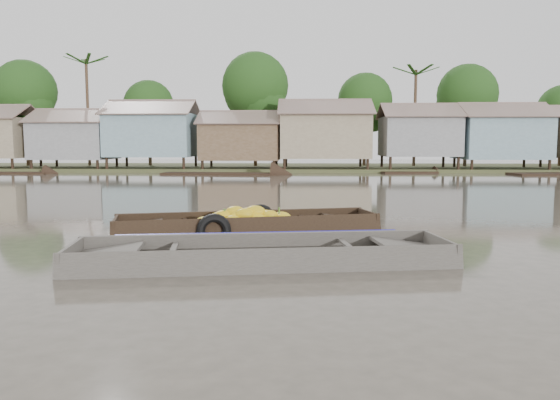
{
  "coord_description": "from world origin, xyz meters",
  "views": [
    {
      "loc": [
        0.65,
        -11.72,
        2.14
      ],
      "look_at": [
        0.19,
        0.99,
        0.8
      ],
      "focal_mm": 35.0,
      "sensor_mm": 36.0,
      "label": 1
    }
  ],
  "objects": [
    {
      "name": "ground",
      "position": [
        0.0,
        0.0,
        0.0
      ],
      "size": [
        120.0,
        120.0,
        0.0
      ],
      "primitive_type": "plane",
      "color": "#474136",
      "rests_on": "ground"
    },
    {
      "name": "riverbank",
      "position": [
        3.03,
        31.86,
        3.07
      ],
      "size": [
        120.0,
        12.47,
        10.22
      ],
      "color": "#384723",
      "rests_on": "ground"
    },
    {
      "name": "viewer_boat",
      "position": [
        0.01,
        -2.15,
        0.04
      ],
      "size": [
        6.91,
        2.74,
        0.54
      ],
      "rotation": [
        0.0,
        0.0,
        0.15
      ],
      "color": "#403C36",
      "rests_on": "ground"
    },
    {
      "name": "banana_boat",
      "position": [
        -0.68,
        1.13,
        0.19
      ],
      "size": [
        6.39,
        2.99,
        0.86
      ],
      "rotation": [
        0.0,
        0.0,
        0.25
      ],
      "color": "black",
      "rests_on": "ground"
    },
    {
      "name": "distant_boats",
      "position": [
        8.9,
        23.92,
        -0.05
      ],
      "size": [
        50.09,
        15.25,
        0.35
      ],
      "color": "black",
      "rests_on": "ground"
    }
  ]
}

